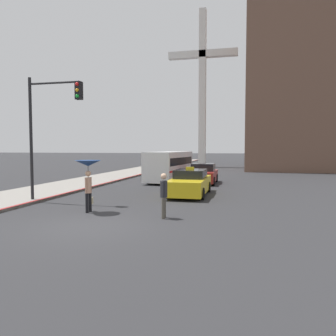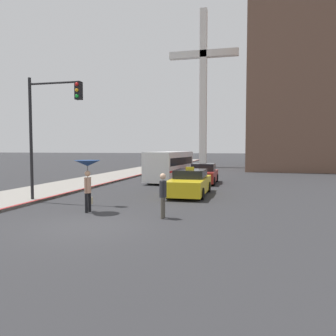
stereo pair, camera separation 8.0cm
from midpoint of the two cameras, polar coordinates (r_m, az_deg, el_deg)
The scene contains 9 objects.
ground_plane at distance 11.27m, azimuth -13.71°, elevation -9.74°, with size 300.00×300.00×0.00m, color #2D2D30.
taxi at distance 17.87m, azimuth 3.73°, elevation -2.65°, with size 1.91×4.76×1.54m.
sedan_red at distance 23.86m, azimuth 6.04°, elevation -1.09°, with size 1.91×4.04×1.44m.
ambulance_van at distance 24.67m, azimuth 0.12°, elevation 0.49°, with size 2.64×5.94×2.28m.
pedestrian_with_umbrella at distance 13.33m, azimuth -13.91°, elevation -0.37°, with size 1.02×1.02×2.08m.
pedestrian_man at distance 11.92m, azimuth -0.94°, elevation -4.27°, with size 0.28×0.42×1.65m.
traffic_light at distance 16.22m, azimuth -20.02°, elevation 8.35°, with size 2.72×0.38×5.84m.
building_tower_near at distance 43.62m, azimuth 23.08°, elevation 19.28°, with size 13.87×11.63×29.24m.
monument_cross at distance 45.23m, azimuth 5.98°, elevation 15.24°, with size 9.14×0.90×20.76m.
Camera 1 is at (4.95, -9.78, 2.56)m, focal length 35.00 mm.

